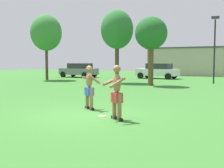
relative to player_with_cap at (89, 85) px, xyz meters
name	(u,v)px	position (x,y,z in m)	size (l,w,h in m)	color
ground_plane	(88,115)	(0.54, -0.98, -0.91)	(80.00, 80.00, 0.00)	#38752D
player_with_cap	(89,85)	(0.00, 0.00, 0.00)	(0.75, 0.78, 1.67)	black
player_in_red	(117,91)	(1.74, -1.29, -0.01)	(0.71, 0.82, 1.70)	black
frisbee	(102,116)	(1.08, -1.01, -0.90)	(0.24, 0.24, 0.03)	white
car_white_near_post	(158,71)	(-3.26, 19.37, -0.09)	(4.43, 2.32, 1.58)	white
car_gray_far_end	(79,70)	(-11.90, 17.68, -0.09)	(4.44, 2.34, 1.58)	slate
lamp_post	(215,42)	(2.76, 14.94, 2.41)	(0.60, 0.24, 5.38)	black
outbuilding_behind_lot	(200,61)	(-0.52, 28.79, 0.88)	(13.08, 5.55, 3.58)	#B2A893
tree_left_field	(117,30)	(-4.69, 12.41, 3.50)	(2.72, 2.72, 6.06)	#4C3823
tree_right_field	(46,33)	(-12.32, 12.64, 3.61)	(2.98, 2.98, 6.27)	#4C3823
tree_behind_players	(151,34)	(-1.27, 11.04, 2.89)	(2.39, 2.39, 5.09)	brown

